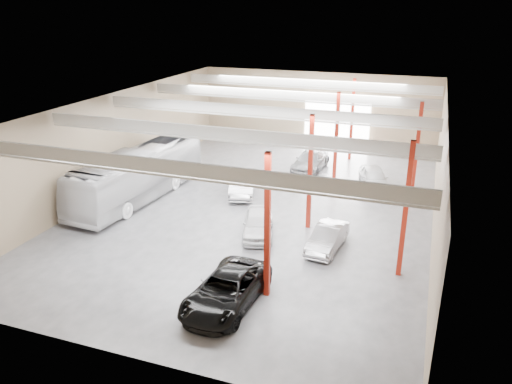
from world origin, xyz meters
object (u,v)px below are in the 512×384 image
Objects in this scene: car_right_far at (374,178)px; car_right_near at (327,238)px; coach_bus at (139,174)px; car_row_b at (243,183)px; black_sedan at (226,290)px; car_row_c at (311,161)px; car_row_a at (258,223)px.

car_right_near is at bearing -113.09° from car_right_far.
coach_bus is at bearing -170.20° from car_right_far.
car_row_b is 1.08× the size of car_right_far.
car_row_c is at bearing 96.60° from black_sedan.
car_row_c reaches higher than car_right_near.
car_right_near is at bearing -23.04° from car_row_a.
black_sedan is 7.48m from car_row_a.
black_sedan is at bearing -39.68° from coach_bus.
car_row_a is 1.06× the size of car_right_near.
car_right_near is at bearing -57.36° from car_row_b.
black_sedan is 1.29× the size of car_row_a.
car_right_far reaches higher than car_right_near.
car_row_a is at bearing 101.88° from black_sedan.
car_row_a is at bearing -134.20° from car_right_far.
car_right_near is (4.24, -13.45, -0.10)m from car_row_c.
car_row_b reaches higher than car_right_far.
car_row_a is at bearing -12.54° from coach_bus.
car_right_far is (4.31, 17.88, -0.02)m from black_sedan.
car_right_far is at bearing 45.15° from car_row_a.
car_row_b reaches higher than black_sedan.
car_right_far is at bearing 79.96° from black_sedan.
car_row_c is (-1.10, 20.44, -0.00)m from black_sedan.
car_row_b is at bearing -111.75° from car_row_c.
coach_bus is 14.16m from car_row_c.
coach_bus is 2.61× the size of car_row_b.
car_row_a is 0.90× the size of car_row_b.
car_row_b is (6.50, 3.18, -0.96)m from coach_bus.
black_sedan is 1.05× the size of car_row_c.
coach_bus is 10.23m from car_row_a.
coach_bus reaches higher than car_right_far.
car_row_b reaches higher than car_row_a.
car_row_b is at bearing 100.95° from car_row_a.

